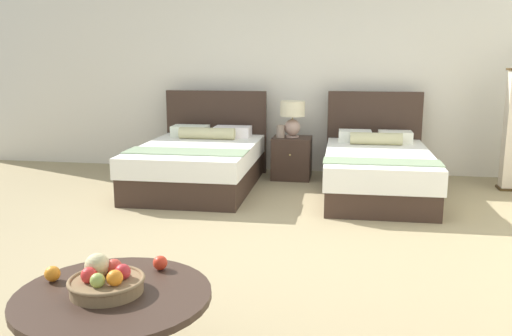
# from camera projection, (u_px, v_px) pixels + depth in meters

# --- Properties ---
(ground_plane) EXTENTS (9.96, 10.22, 0.02)m
(ground_plane) POSITION_uv_depth(u_px,v_px,m) (257.00, 250.00, 4.62)
(ground_plane) COLOR #998661
(wall_back) EXTENTS (9.96, 0.12, 2.57)m
(wall_back) POSITION_uv_depth(u_px,v_px,m) (297.00, 79.00, 7.55)
(wall_back) COLOR silver
(wall_back) RESTS_ON ground
(bed_near_window) EXTENTS (1.41, 2.08, 1.13)m
(bed_near_window) POSITION_uv_depth(u_px,v_px,m) (199.00, 163.00, 6.73)
(bed_near_window) COLOR #37261D
(bed_near_window) RESTS_ON ground
(bed_near_corner) EXTENTS (1.24, 2.11, 1.14)m
(bed_near_corner) POSITION_uv_depth(u_px,v_px,m) (377.00, 169.00, 6.38)
(bed_near_corner) COLOR #37261D
(bed_near_corner) RESTS_ON ground
(nightstand) EXTENTS (0.50, 0.48, 0.55)m
(nightstand) POSITION_uv_depth(u_px,v_px,m) (292.00, 158.00, 7.20)
(nightstand) COLOR #37261D
(nightstand) RESTS_ON ground
(table_lamp) EXTENTS (0.32, 0.32, 0.47)m
(table_lamp) POSITION_uv_depth(u_px,v_px,m) (293.00, 115.00, 7.11)
(table_lamp) COLOR tan
(table_lamp) RESTS_ON nightstand
(vase) EXTENTS (0.11, 0.11, 0.17)m
(vase) POSITION_uv_depth(u_px,v_px,m) (281.00, 131.00, 7.12)
(vase) COLOR gray
(vase) RESTS_ON nightstand
(coffee_table) EXTENTS (0.96, 0.96, 0.47)m
(coffee_table) POSITION_uv_depth(u_px,v_px,m) (114.00, 311.00, 2.67)
(coffee_table) COLOR #37261D
(coffee_table) RESTS_ON ground
(fruit_bowl) EXTENTS (0.37, 0.37, 0.18)m
(fruit_bowl) POSITION_uv_depth(u_px,v_px,m) (106.00, 281.00, 2.65)
(fruit_bowl) COLOR olive
(fruit_bowl) RESTS_ON coffee_table
(loose_apple) EXTENTS (0.08, 0.08, 0.08)m
(loose_apple) POSITION_uv_depth(u_px,v_px,m) (160.00, 263.00, 2.93)
(loose_apple) COLOR red
(loose_apple) RESTS_ON coffee_table
(loose_orange) EXTENTS (0.08, 0.08, 0.08)m
(loose_orange) POSITION_uv_depth(u_px,v_px,m) (52.00, 274.00, 2.78)
(loose_orange) COLOR orange
(loose_orange) RESTS_ON coffee_table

